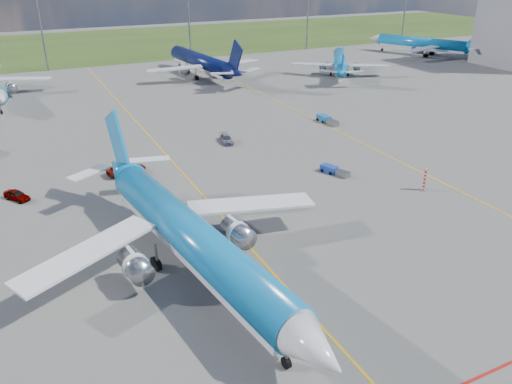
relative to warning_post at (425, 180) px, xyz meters
name	(u,v)px	position (x,y,z in m)	size (l,w,h in m)	color
ground	(273,272)	(-26.00, -8.00, -1.50)	(400.00, 400.00, 0.00)	#525250
grass_strip	(68,47)	(-26.00, 142.00, -1.50)	(400.00, 80.00, 0.01)	#2D4719
taxiway_lines	(182,171)	(-25.83, 19.70, -1.49)	(60.25, 160.00, 0.02)	gold
floodlight_masts	(119,18)	(-16.00, 102.00, 11.06)	(202.20, 0.50, 22.70)	slate
warning_post	(425,180)	(0.00, 0.00, 0.00)	(0.50, 0.50, 3.00)	red
bg_jet_n	(201,77)	(-1.92, 76.94, -1.50)	(31.74, 41.65, 10.91)	#070F3E
bg_jet_ne	(339,74)	(31.36, 64.60, -1.50)	(26.34, 34.58, 9.06)	#0D72B8
bg_jet_ene	(420,55)	(69.78, 76.59, -1.50)	(29.60, 38.85, 10.17)	#0D72B8
main_airliner	(195,274)	(-32.70, -5.05, -1.50)	(32.67, 42.87, 11.23)	#0D72B8
service_car_a	(17,195)	(-47.03, 19.68, -0.87)	(1.48, 3.68, 1.26)	#999999
service_car_b	(126,169)	(-33.07, 22.00, -0.76)	(2.47, 5.35, 1.49)	#999999
service_car_c	(226,139)	(-15.59, 28.01, -0.90)	(1.69, 4.15, 1.20)	#999999
baggage_tug_w	(334,171)	(-7.27, 9.60, -1.04)	(2.58, 4.46, 0.97)	#1A389C
baggage_tug_e	(327,120)	(4.90, 29.98, -0.96)	(1.61, 5.16, 1.14)	#19599B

